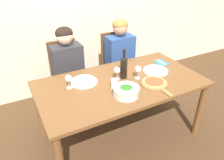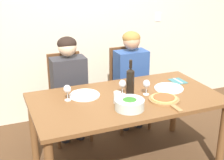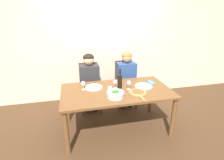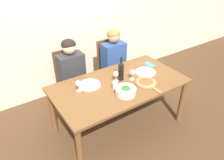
# 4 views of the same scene
# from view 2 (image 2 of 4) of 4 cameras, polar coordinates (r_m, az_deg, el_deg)

# --- Properties ---
(back_wall) EXTENTS (10.00, 0.06, 2.70)m
(back_wall) POSITION_cam_2_polar(r_m,az_deg,el_deg) (4.05, -5.56, 11.95)
(back_wall) COLOR beige
(back_wall) RESTS_ON ground
(dining_table) EXTENTS (1.79, 0.97, 0.75)m
(dining_table) POSITION_cam_2_polar(r_m,az_deg,el_deg) (3.00, 2.61, -4.77)
(dining_table) COLOR brown
(dining_table) RESTS_ON ground
(chair_left) EXTENTS (0.42, 0.42, 0.99)m
(chair_left) POSITION_cam_2_polar(r_m,az_deg,el_deg) (3.67, -8.13, -2.60)
(chair_left) COLOR brown
(chair_left) RESTS_ON ground
(chair_right) EXTENTS (0.42, 0.42, 0.99)m
(chair_right) POSITION_cam_2_polar(r_m,az_deg,el_deg) (3.90, 2.78, -0.98)
(chair_right) COLOR brown
(chair_right) RESTS_ON ground
(person_woman) EXTENTS (0.47, 0.51, 1.21)m
(person_woman) POSITION_cam_2_polar(r_m,az_deg,el_deg) (3.48, -7.81, -0.05)
(person_woman) COLOR #28282D
(person_woman) RESTS_ON ground
(person_man) EXTENTS (0.47, 0.51, 1.21)m
(person_man) POSITION_cam_2_polar(r_m,az_deg,el_deg) (3.73, 3.60, 1.49)
(person_man) COLOR #28282D
(person_man) RESTS_ON ground
(wine_bottle) EXTENTS (0.08, 0.08, 0.34)m
(wine_bottle) POSITION_cam_2_polar(r_m,az_deg,el_deg) (3.01, 3.37, -0.04)
(wine_bottle) COLOR black
(wine_bottle) RESTS_ON dining_table
(broccoli_bowl) EXTENTS (0.26, 0.26, 0.10)m
(broccoli_bowl) POSITION_cam_2_polar(r_m,az_deg,el_deg) (2.71, 3.22, -4.42)
(broccoli_bowl) COLOR silver
(broccoli_bowl) RESTS_ON dining_table
(dinner_plate_left) EXTENTS (0.29, 0.29, 0.02)m
(dinner_plate_left) POSITION_cam_2_polar(r_m,az_deg,el_deg) (3.00, -5.04, -2.74)
(dinner_plate_left) COLOR white
(dinner_plate_left) RESTS_ON dining_table
(dinner_plate_right) EXTENTS (0.29, 0.29, 0.02)m
(dinner_plate_right) POSITION_cam_2_polar(r_m,az_deg,el_deg) (3.21, 10.34, -1.45)
(dinner_plate_right) COLOR white
(dinner_plate_right) RESTS_ON dining_table
(pizza_on_board) EXTENTS (0.28, 0.42, 0.04)m
(pizza_on_board) POSITION_cam_2_polar(r_m,az_deg,el_deg) (2.92, 9.57, -3.48)
(pizza_on_board) COLOR #9E7042
(pizza_on_board) RESTS_ON dining_table
(wine_glass_left) EXTENTS (0.07, 0.07, 0.15)m
(wine_glass_left) POSITION_cam_2_polar(r_m,az_deg,el_deg) (2.89, -8.18, -1.79)
(wine_glass_left) COLOR silver
(wine_glass_left) RESTS_ON dining_table
(wine_glass_right) EXTENTS (0.07, 0.07, 0.15)m
(wine_glass_right) POSITION_cam_2_polar(r_m,az_deg,el_deg) (3.00, 6.32, -0.82)
(wine_glass_right) COLOR silver
(wine_glass_right) RESTS_ON dining_table
(wine_glass_centre) EXTENTS (0.07, 0.07, 0.15)m
(wine_glass_centre) POSITION_cam_2_polar(r_m,az_deg,el_deg) (2.99, 1.92, -0.83)
(wine_glass_centre) COLOR silver
(wine_glass_centre) RESTS_ON dining_table
(water_tumbler) EXTENTS (0.07, 0.07, 0.11)m
(water_tumbler) POSITION_cam_2_polar(r_m,az_deg,el_deg) (2.82, 0.95, -3.21)
(water_tumbler) COLOR silver
(water_tumbler) RESTS_ON dining_table
(fork_on_napkin) EXTENTS (0.14, 0.18, 0.01)m
(fork_on_napkin) POSITION_cam_2_polar(r_m,az_deg,el_deg) (3.44, 11.95, -0.19)
(fork_on_napkin) COLOR #387075
(fork_on_napkin) RESTS_ON dining_table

